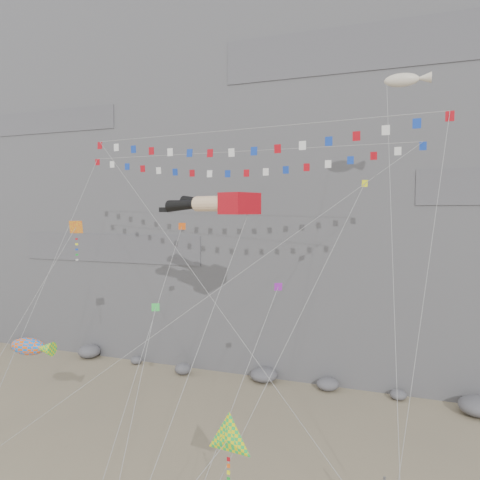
{
  "coord_description": "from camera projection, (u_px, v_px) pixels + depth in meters",
  "views": [
    {
      "loc": [
        13.13,
        -24.06,
        16.07
      ],
      "look_at": [
        0.63,
        9.0,
        13.83
      ],
      "focal_mm": 35.0,
      "sensor_mm": 36.0,
      "label": 1
    }
  ],
  "objects": [
    {
      "name": "small_kite_d",
      "position": [
        360.0,
        192.0,
        30.31
      ],
      "size": [
        7.19,
        13.62,
        23.02
      ],
      "color": "#FFFE15",
      "rests_on": "ground"
    },
    {
      "name": "small_kite_a",
      "position": [
        181.0,
        230.0,
        34.04
      ],
      "size": [
        1.74,
        13.12,
        19.44
      ],
      "color": "#FF5E15",
      "rests_on": "ground"
    },
    {
      "name": "flag_banner_upper",
      "position": [
        237.0,
        152.0,
        35.88
      ],
      "size": [
        26.65,
        14.54,
        27.84
      ],
      "color": "#B40B15",
      "rests_on": "ground"
    },
    {
      "name": "legs_kite",
      "position": [
        215.0,
        204.0,
        33.17
      ],
      "size": [
        8.46,
        17.62,
        21.77
      ],
      "rotation": [
        0.0,
        0.0,
        -0.34
      ],
      "color": "#B40B15",
      "rests_on": "ground"
    },
    {
      "name": "blimp_windsock",
      "position": [
        402.0,
        81.0,
        31.41
      ],
      "size": [
        3.51,
        12.92,
        27.68
      ],
      "color": "beige",
      "rests_on": "ground"
    },
    {
      "name": "ground",
      "position": [
        177.0,
        478.0,
        28.11
      ],
      "size": [
        120.0,
        120.0,
        0.0
      ],
      "primitive_type": "plane",
      "color": "gray",
      "rests_on": "ground"
    },
    {
      "name": "fish_windsock",
      "position": [
        28.0,
        346.0,
        31.24
      ],
      "size": [
        4.45,
        3.53,
        7.95
      ],
      "color": "#FC5B0C",
      "rests_on": "ground"
    },
    {
      "name": "flag_banner_lower",
      "position": [
        243.0,
        130.0,
        30.61
      ],
      "size": [
        24.73,
        8.13,
        24.46
      ],
      "color": "#B40B15",
      "rests_on": "ground"
    },
    {
      "name": "cliff",
      "position": [
        302.0,
        136.0,
        56.4
      ],
      "size": [
        80.0,
        28.0,
        50.0
      ],
      "primitive_type": "cube",
      "color": "slate",
      "rests_on": "ground"
    },
    {
      "name": "delta_kite",
      "position": [
        228.0,
        440.0,
        21.81
      ],
      "size": [
        5.15,
        4.78,
        7.87
      ],
      "color": "yellow",
      "rests_on": "ground"
    },
    {
      "name": "small_kite_b",
      "position": [
        277.0,
        291.0,
        28.72
      ],
      "size": [
        2.79,
        9.97,
        14.84
      ],
      "color": "purple",
      "rests_on": "ground"
    },
    {
      "name": "harlequin_kite",
      "position": [
        76.0,
        228.0,
        33.55
      ],
      "size": [
        5.96,
        8.58,
        17.37
      ],
      "color": "red",
      "rests_on": "ground"
    },
    {
      "name": "small_kite_c",
      "position": [
        155.0,
        311.0,
        28.15
      ],
      "size": [
        1.82,
        7.46,
        12.32
      ],
      "color": "green",
      "rests_on": "ground"
    },
    {
      "name": "talus_boulders",
      "position": [
        264.0,
        375.0,
        43.94
      ],
      "size": [
        60.0,
        3.0,
        1.2
      ],
      "primitive_type": null,
      "color": "slate",
      "rests_on": "ground"
    }
  ]
}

